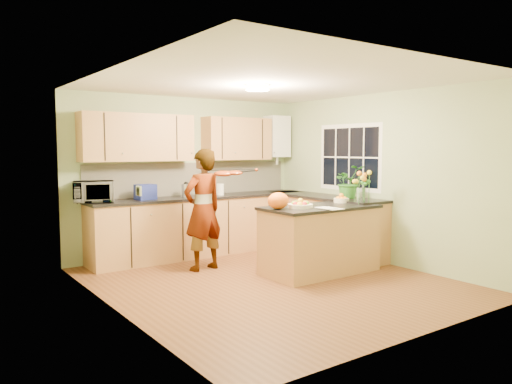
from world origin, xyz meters
TOP-DOWN VIEW (x-y plane):
  - floor at (0.00, 0.00)m, footprint 4.50×4.50m
  - ceiling at (0.00, 0.00)m, footprint 4.00×4.50m
  - wall_back at (0.00, 2.25)m, footprint 4.00×0.02m
  - wall_front at (0.00, -2.25)m, footprint 4.00×0.02m
  - wall_left at (-2.00, 0.00)m, footprint 0.02×4.50m
  - wall_right at (2.00, 0.00)m, footprint 0.02×4.50m
  - back_counter at (0.10, 1.95)m, footprint 3.64×0.62m
  - right_counter at (1.70, 0.85)m, footprint 0.62×2.24m
  - splashback at (0.10, 2.23)m, footprint 3.60×0.02m
  - upper_cabinets at (-0.18, 2.08)m, footprint 3.20×0.34m
  - boiler at (1.70, 2.09)m, footprint 0.40×0.30m
  - window_right at (1.99, 0.60)m, footprint 0.01×1.30m
  - light_switch at (-1.99, -0.60)m, footprint 0.02×0.09m
  - ceiling_lamp at (0.00, 0.30)m, footprint 0.30×0.30m
  - peninsula_island at (0.83, 0.01)m, footprint 1.59×0.82m
  - fruit_dish at (0.48, 0.01)m, footprint 0.33×0.33m
  - orange_bowl at (1.38, 0.16)m, footprint 0.22×0.22m
  - flower_vase at (1.43, -0.17)m, footprint 0.28×0.28m
  - orange_bag at (0.15, 0.06)m, footprint 0.29×0.25m
  - papers at (0.73, -0.29)m, footprint 0.23×0.31m
  - violinist at (-0.38, 1.06)m, footprint 0.67×0.49m
  - violin at (-0.18, 0.84)m, footprint 0.65×0.57m
  - microwave at (-1.60, 1.99)m, footprint 0.62×0.50m
  - blue_box at (-0.86, 1.94)m, footprint 0.31×0.25m
  - kettle at (-0.19, 1.94)m, footprint 0.15×0.15m
  - jar_cream at (0.29, 1.97)m, footprint 0.11×0.11m
  - jar_white at (0.40, 1.89)m, footprint 0.15×0.15m
  - potted_plant at (1.70, 0.32)m, footprint 0.55×0.51m

SIDE VIEW (x-z plane):
  - floor at x=0.00m, z-range 0.00..0.00m
  - peninsula_island at x=0.83m, z-range 0.00..0.91m
  - back_counter at x=0.10m, z-range 0.00..0.94m
  - right_counter at x=1.70m, z-range 0.00..0.94m
  - violinist at x=-0.38m, z-range 0.00..1.69m
  - papers at x=0.73m, z-range 0.91..0.93m
  - fruit_dish at x=0.48m, z-range 0.90..1.02m
  - orange_bowl at x=1.38m, z-range 0.90..1.03m
  - orange_bag at x=0.15m, z-range 0.91..1.13m
  - jar_cream at x=0.29m, z-range 0.94..1.11m
  - jar_white at x=0.40m, z-range 0.94..1.12m
  - blue_box at x=-0.86m, z-range 0.94..1.16m
  - kettle at x=-0.19m, z-range 0.91..1.19m
  - microwave at x=-1.60m, z-range 0.94..1.24m
  - potted_plant at x=1.70m, z-range 0.94..1.44m
  - splashback at x=0.10m, z-range 0.94..1.46m
  - wall_back at x=0.00m, z-range 0.00..2.50m
  - wall_front at x=0.00m, z-range 0.00..2.50m
  - wall_left at x=-2.00m, z-range 0.00..2.50m
  - wall_right at x=2.00m, z-range 0.00..2.50m
  - flower_vase at x=1.43m, z-range 1.00..1.51m
  - light_switch at x=-1.99m, z-range 1.26..1.34m
  - violin at x=-0.18m, z-range 1.27..1.43m
  - window_right at x=1.99m, z-range 1.02..2.08m
  - upper_cabinets at x=-0.18m, z-range 1.50..2.20m
  - boiler at x=1.70m, z-range 1.47..2.33m
  - ceiling_lamp at x=0.00m, z-range 2.43..2.50m
  - ceiling at x=0.00m, z-range 2.49..2.51m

